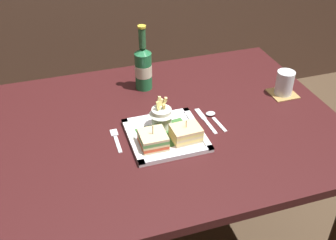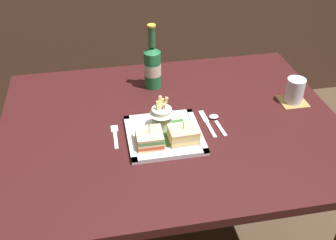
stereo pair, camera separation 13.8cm
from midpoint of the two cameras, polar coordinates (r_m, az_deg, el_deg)
name	(u,v)px [view 1 (the left image)]	position (r m, az deg, el deg)	size (l,w,h in m)	color
dining_table	(170,150)	(1.52, -2.32, -4.37)	(1.20, 0.92, 0.78)	#341213
square_plate	(166,135)	(1.37, -3.22, -2.26)	(0.25, 0.25, 0.02)	white
sandwich_half_left	(153,140)	(1.31, -5.13, -2.87)	(0.09, 0.09, 0.08)	beige
sandwich_half_right	(186,133)	(1.33, -0.43, -1.96)	(0.10, 0.08, 0.07)	#D5BA8E
fries_cup	(161,114)	(1.38, -3.80, 0.69)	(0.08, 0.08, 0.11)	silver
beer_bottle	(143,67)	(1.60, -5.97, 7.37)	(0.07, 0.07, 0.26)	#206C3D
drink_coaster	(283,94)	(1.64, 13.47, 3.54)	(0.10, 0.10, 0.00)	#A07842
water_glass	(284,84)	(1.62, 13.68, 4.85)	(0.07, 0.07, 0.09)	silver
fork	(116,139)	(1.38, -10.13, -2.78)	(0.02, 0.13, 0.00)	silver
knife	(205,120)	(1.45, 2.49, -0.03)	(0.02, 0.16, 0.00)	silver
spoon	(213,117)	(1.46, 3.65, 0.38)	(0.03, 0.12, 0.01)	silver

